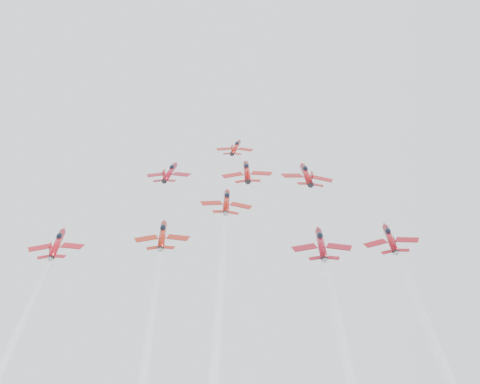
{
  "coord_description": "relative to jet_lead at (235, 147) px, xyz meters",
  "views": [
    {
      "loc": [
        2.61,
        -118.57,
        143.45
      ],
      "look_at": [
        0.0,
        2.0,
        167.85
      ],
      "focal_mm": 50.0,
      "sensor_mm": 36.0,
      "label": 1
    }
  ],
  "objects": [
    {
      "name": "jet_lead",
      "position": [
        0.0,
        0.0,
        0.0
      ],
      "size": [
        8.46,
        10.68,
        7.3
      ],
      "rotation": [
        0.57,
        0.07,
        -0.13
      ],
      "color": "#A1160F"
    },
    {
      "name": "jet_row2_left",
      "position": [
        -12.92,
        -13.75,
        -8.88
      ],
      "size": [
        9.13,
        11.53,
        7.88
      ],
      "rotation": [
        0.57,
        0.02,
        -0.13
      ],
      "color": "maroon"
    },
    {
      "name": "jet_row2_center",
      "position": [
        2.72,
        -13.63,
        -8.79
      ],
      "size": [
        10.26,
        12.96,
        8.86
      ],
      "rotation": [
        0.57,
        -0.06,
        0.01
      ],
      "color": "#AF1210"
    },
    {
      "name": "jet_row2_right",
      "position": [
        14.61,
        -15.2,
        -9.8
      ],
      "size": [
        10.48,
        13.24,
        9.05
      ],
      "rotation": [
        0.57,
        0.08,
        0.14
      ],
      "color": "#9F0F14"
    },
    {
      "name": "jet_center",
      "position": [
        -0.83,
        -65.02,
        -42.08
      ],
      "size": [
        9.33,
        85.83,
        56.06
      ],
      "rotation": [
        0.57,
        0.08,
        0.06
      ],
      "color": "#A91910"
    }
  ]
}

